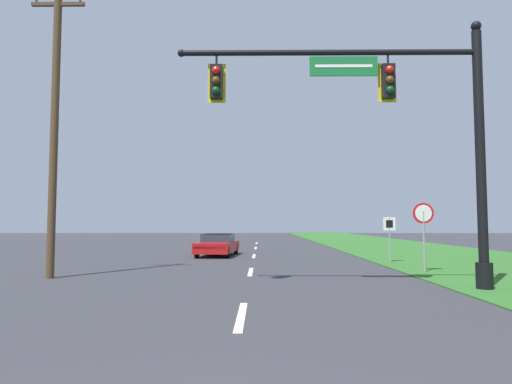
{
  "coord_description": "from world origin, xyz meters",
  "views": [
    {
      "loc": [
        0.38,
        -2.98,
        1.8
      ],
      "look_at": [
        0.0,
        32.46,
        4.22
      ],
      "focal_mm": 32.0,
      "sensor_mm": 36.0,
      "label": 1
    }
  ],
  "objects_px": {
    "signal_mast": "(404,127)",
    "route_sign_post": "(389,229)",
    "utility_pole_near": "(55,120)",
    "car_ahead": "(218,245)",
    "stop_sign": "(424,221)"
  },
  "relations": [
    {
      "from": "signal_mast",
      "to": "route_sign_post",
      "type": "bearing_deg",
      "value": 77.36
    },
    {
      "from": "utility_pole_near",
      "to": "signal_mast",
      "type": "bearing_deg",
      "value": -13.22
    },
    {
      "from": "signal_mast",
      "to": "car_ahead",
      "type": "bearing_deg",
      "value": 116.22
    },
    {
      "from": "signal_mast",
      "to": "route_sign_post",
      "type": "distance_m",
      "value": 9.07
    },
    {
      "from": "utility_pole_near",
      "to": "stop_sign",
      "type": "bearing_deg",
      "value": 7.74
    },
    {
      "from": "car_ahead",
      "to": "stop_sign",
      "type": "bearing_deg",
      "value": -45.88
    },
    {
      "from": "stop_sign",
      "to": "utility_pole_near",
      "type": "bearing_deg",
      "value": -172.26
    },
    {
      "from": "route_sign_post",
      "to": "utility_pole_near",
      "type": "relative_size",
      "value": 0.2
    },
    {
      "from": "car_ahead",
      "to": "signal_mast",
      "type": "bearing_deg",
      "value": -63.78
    },
    {
      "from": "stop_sign",
      "to": "route_sign_post",
      "type": "height_order",
      "value": "stop_sign"
    },
    {
      "from": "signal_mast",
      "to": "utility_pole_near",
      "type": "bearing_deg",
      "value": 166.78
    },
    {
      "from": "car_ahead",
      "to": "route_sign_post",
      "type": "relative_size",
      "value": 2.34
    },
    {
      "from": "car_ahead",
      "to": "utility_pole_near",
      "type": "height_order",
      "value": "utility_pole_near"
    },
    {
      "from": "signal_mast",
      "to": "car_ahead",
      "type": "height_order",
      "value": "signal_mast"
    },
    {
      "from": "route_sign_post",
      "to": "utility_pole_near",
      "type": "height_order",
      "value": "utility_pole_near"
    }
  ]
}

